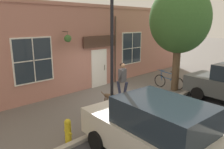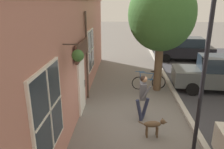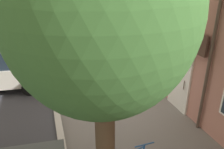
{
  "view_description": "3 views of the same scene",
  "coord_description": "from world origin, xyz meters",
  "px_view_note": "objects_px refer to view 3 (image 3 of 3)",
  "views": [
    {
      "loc": [
        6.97,
        -7.32,
        3.58
      ],
      "look_at": [
        -0.05,
        -0.49,
        1.22
      ],
      "focal_mm": 35.0,
      "sensor_mm": 36.0,
      "label": 1
    },
    {
      "loc": [
        -0.54,
        -7.48,
        4.22
      ],
      "look_at": [
        -1.0,
        1.56,
        1.24
      ],
      "focal_mm": 35.0,
      "sensor_mm": 36.0,
      "label": 2
    },
    {
      "loc": [
        2.15,
        6.33,
        4.2
      ],
      "look_at": [
        -0.17,
        -0.86,
        0.97
      ],
      "focal_mm": 35.0,
      "sensor_mm": 36.0,
      "label": 3
    }
  ],
  "objects_px": {
    "dog_on_leash": "(93,86)",
    "street_lamp": "(56,5)",
    "pedestrian_walking": "(108,82)",
    "fire_hydrant": "(55,65)",
    "street_tree_by_curb": "(106,21)"
  },
  "relations": [
    {
      "from": "pedestrian_walking",
      "to": "dog_on_leash",
      "type": "xyz_separation_m",
      "value": [
        0.29,
        -1.09,
        -0.63
      ]
    },
    {
      "from": "dog_on_leash",
      "to": "street_lamp",
      "type": "relative_size",
      "value": 0.18
    },
    {
      "from": "street_tree_by_curb",
      "to": "street_lamp",
      "type": "bearing_deg",
      "value": -86.1
    },
    {
      "from": "dog_on_leash",
      "to": "street_lamp",
      "type": "distance_m",
      "value": 3.27
    },
    {
      "from": "dog_on_leash",
      "to": "street_lamp",
      "type": "xyz_separation_m",
      "value": [
        1.03,
        -0.89,
        2.97
      ]
    },
    {
      "from": "dog_on_leash",
      "to": "street_tree_by_curb",
      "type": "distance_m",
      "value": 5.33
    },
    {
      "from": "pedestrian_walking",
      "to": "fire_hydrant",
      "type": "height_order",
      "value": "pedestrian_walking"
    },
    {
      "from": "street_lamp",
      "to": "fire_hydrant",
      "type": "bearing_deg",
      "value": -84.48
    },
    {
      "from": "fire_hydrant",
      "to": "dog_on_leash",
      "type": "bearing_deg",
      "value": 112.8
    },
    {
      "from": "pedestrian_walking",
      "to": "street_tree_by_curb",
      "type": "height_order",
      "value": "street_tree_by_curb"
    },
    {
      "from": "dog_on_leash",
      "to": "street_tree_by_curb",
      "type": "xyz_separation_m",
      "value": [
        0.69,
        4.21,
        3.2
      ]
    },
    {
      "from": "dog_on_leash",
      "to": "fire_hydrant",
      "type": "xyz_separation_m",
      "value": [
        1.23,
        -2.93,
        -0.04
      ]
    },
    {
      "from": "pedestrian_walking",
      "to": "dog_on_leash",
      "type": "bearing_deg",
      "value": -74.97
    },
    {
      "from": "dog_on_leash",
      "to": "fire_hydrant",
      "type": "distance_m",
      "value": 3.18
    },
    {
      "from": "pedestrian_walking",
      "to": "street_lamp",
      "type": "relative_size",
      "value": 0.33
    }
  ]
}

